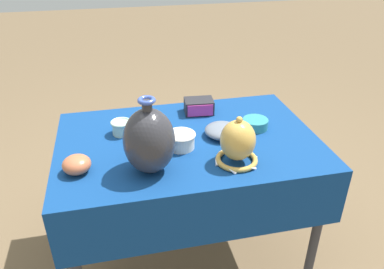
% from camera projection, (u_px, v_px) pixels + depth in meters
% --- Properties ---
extents(ground_plane, '(14.00, 14.00, 0.00)m').
position_uv_depth(ground_plane, '(188.00, 248.00, 2.10)').
color(ground_plane, brown).
extents(display_table, '(1.21, 0.80, 0.71)m').
position_uv_depth(display_table, '(189.00, 153.00, 1.77)').
color(display_table, '#38383D').
rests_on(display_table, ground_plane).
extents(vase_tall_bulbous, '(0.21, 0.21, 0.32)m').
position_uv_depth(vase_tall_bulbous, '(149.00, 141.00, 1.46)').
color(vase_tall_bulbous, '#2D2D33').
rests_on(vase_tall_bulbous, display_table).
extents(vase_dome_bell, '(0.19, 0.18, 0.22)m').
position_uv_depth(vase_dome_bell, '(238.00, 143.00, 1.54)').
color(vase_dome_bell, gold).
rests_on(vase_dome_bell, display_table).
extents(mosaic_tile_box, '(0.16, 0.12, 0.07)m').
position_uv_depth(mosaic_tile_box, '(199.00, 106.00, 1.97)').
color(mosaic_tile_box, '#232328').
rests_on(mosaic_tile_box, display_table).
extents(cup_wide_ivory, '(0.13, 0.13, 0.07)m').
position_uv_depth(cup_wide_ivory, '(181.00, 140.00, 1.66)').
color(cup_wide_ivory, white).
rests_on(cup_wide_ivory, display_table).
extents(cup_wide_celadon, '(0.10, 0.10, 0.07)m').
position_uv_depth(cup_wide_celadon, '(121.00, 127.00, 1.77)').
color(cup_wide_celadon, '#A8CCB7').
rests_on(cup_wide_celadon, display_table).
extents(pot_squat_teal, '(0.12, 0.12, 0.05)m').
position_uv_depth(pot_squat_teal, '(255.00, 124.00, 1.83)').
color(pot_squat_teal, teal).
rests_on(pot_squat_teal, display_table).
extents(bowl_shallow_terracotta, '(0.11, 0.11, 0.07)m').
position_uv_depth(bowl_shallow_terracotta, '(77.00, 164.00, 1.50)').
color(bowl_shallow_terracotta, '#BC6642').
rests_on(bowl_shallow_terracotta, display_table).
extents(bowl_shallow_slate, '(0.17, 0.17, 0.06)m').
position_uv_depth(bowl_shallow_slate, '(222.00, 131.00, 1.76)').
color(bowl_shallow_slate, slate).
rests_on(bowl_shallow_slate, display_table).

